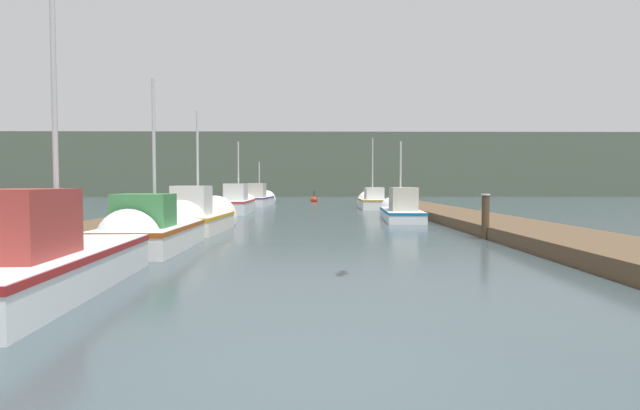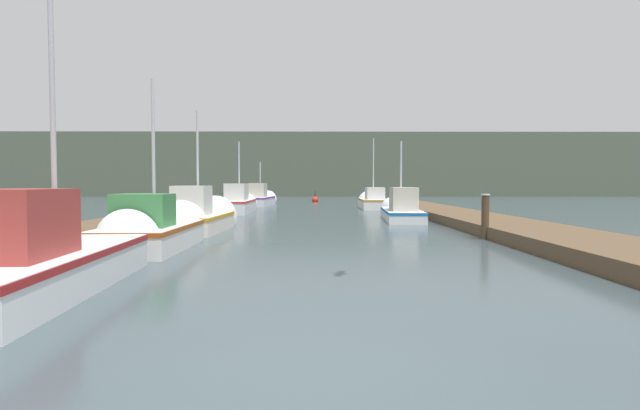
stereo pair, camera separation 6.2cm
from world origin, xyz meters
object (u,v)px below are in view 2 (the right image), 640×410
Objects in this scene: channel_buoy at (315,200)px; fishing_boat_3 at (400,210)px; fishing_boat_0 at (69,255)px; fishing_boat_4 at (239,203)px; fishing_boat_2 at (201,218)px; mooring_piling_1 at (485,216)px; fishing_boat_1 at (158,230)px; fishing_boat_5 at (373,201)px; mooring_piling_0 at (394,199)px; fishing_boat_6 at (261,199)px.

fishing_boat_3 is at bearing -79.56° from channel_buoy.
fishing_boat_4 is at bearing 87.77° from fishing_boat_0.
fishing_boat_2 reaches higher than mooring_piling_1.
fishing_boat_1 is at bearing -170.17° from mooring_piling_1.
fishing_boat_5 is (7.60, 14.81, 0.02)m from fishing_boat_2.
fishing_boat_4 is at bearing 93.56° from fishing_boat_2.
fishing_boat_2 is at bearing -116.16° from fishing_boat_5.
mooring_piling_0 is 16.96m from mooring_piling_1.
fishing_boat_6 reaches higher than channel_buoy.
fishing_boat_4 is 9.04m from fishing_boat_5.
mooring_piling_0 is at bearing -31.47° from fishing_boat_5.
fishing_boat_2 reaches higher than fishing_boat_4.
fishing_boat_4 reaches higher than fishing_boat_6.
fishing_boat_5 is at bearing 69.37° from fishing_boat_0.
mooring_piling_1 is (8.82, -22.28, 0.18)m from fishing_boat_6.
fishing_boat_3 is at bearing -88.35° from fishing_boat_5.
fishing_boat_0 is 1.05× the size of fishing_boat_4.
fishing_boat_0 is 10.71m from mooring_piling_1.
fishing_boat_6 is at bearing 122.85° from fishing_boat_3.
fishing_boat_3 is 5.48× the size of mooring_piling_0.
fishing_boat_0 is at bearing -96.41° from channel_buoy.
fishing_boat_1 is 3.92× the size of mooring_piling_0.
fishing_boat_5 is at bearing -71.56° from channel_buoy.
mooring_piling_1 is (8.81, 1.53, 0.24)m from fishing_boat_1.
fishing_boat_1 is 20.50m from mooring_piling_0.
fishing_boat_5 reaches higher than fishing_boat_1.
channel_buoy is at bearing 104.51° from fishing_boat_3.
mooring_piling_1 is (8.81, 6.10, 0.22)m from fishing_boat_0.
fishing_boat_0 is 5.75× the size of channel_buoy.
channel_buoy is at bearing 112.54° from mooring_piling_0.
fishing_boat_0 is 28.38m from fishing_boat_6.
fishing_boat_1 is 8.94m from mooring_piling_1.
fishing_boat_4 reaches higher than fishing_boat_3.
fishing_boat_2 is at bearing -89.05° from fishing_boat_4.
fishing_boat_1 is 3.60× the size of mooring_piling_1.
fishing_boat_2 is at bearing 86.84° from fishing_boat_0.
fishing_boat_3 is 6.02× the size of channel_buoy.
channel_buoy is at bearing 99.58° from mooring_piling_1.
fishing_boat_2 is 3.59× the size of mooring_piling_1.
fishing_boat_3 is 8.20m from mooring_piling_1.
fishing_boat_3 reaches higher than mooring_piling_1.
fishing_boat_1 reaches higher than fishing_boat_4.
fishing_boat_5 reaches higher than fishing_boat_4.
channel_buoy is at bearing 62.85° from fishing_boat_6.
fishing_boat_1 is at bearing -115.66° from mooring_piling_0.
fishing_boat_2 is at bearing 89.54° from fishing_boat_1.
fishing_boat_2 reaches higher than channel_buoy.
fishing_boat_0 is 19.35m from fishing_boat_4.
fishing_boat_0 is 35.20m from channel_buoy.
fishing_boat_1 is at bearing 87.13° from fishing_boat_0.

